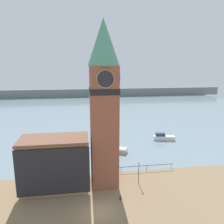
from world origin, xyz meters
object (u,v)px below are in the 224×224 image
(boat_far, at_px, (163,137))
(mooring_bollard_near, at_px, (120,198))
(clock_tower, at_px, (104,101))
(lamp_post, at_px, (139,168))
(boat_near, at_px, (115,149))
(pier_building, at_px, (55,163))

(boat_far, relative_size, mooring_bollard_near, 8.75)
(clock_tower, xyz_separation_m, lamp_post, (5.54, -1.08, -11.07))
(clock_tower, distance_m, boat_near, 18.68)
(mooring_bollard_near, bearing_deg, clock_tower, 109.07)
(boat_near, distance_m, boat_far, 15.31)
(pier_building, height_order, mooring_bollard_near, pier_building)
(boat_far, distance_m, mooring_bollard_near, 29.06)
(boat_near, relative_size, lamp_post, 1.32)
(boat_near, xyz_separation_m, lamp_post, (1.66, -13.89, 1.95))
(clock_tower, height_order, pier_building, clock_tower)
(pier_building, bearing_deg, boat_far, 37.24)
(pier_building, relative_size, lamp_post, 2.69)
(boat_near, height_order, lamp_post, lamp_post)
(boat_near, bearing_deg, lamp_post, -59.02)
(clock_tower, relative_size, boat_far, 4.55)
(lamp_post, bearing_deg, boat_far, 58.84)
(clock_tower, height_order, mooring_bollard_near, clock_tower)
(clock_tower, relative_size, boat_near, 5.00)
(boat_far, bearing_deg, clock_tower, -120.89)
(pier_building, xyz_separation_m, boat_far, (25.62, 19.47, -3.47))
(boat_near, relative_size, boat_far, 0.91)
(lamp_post, bearing_deg, boat_near, 96.83)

